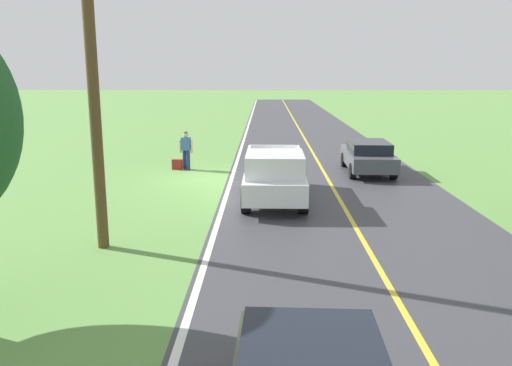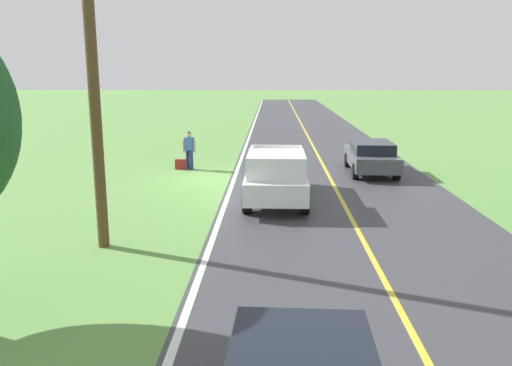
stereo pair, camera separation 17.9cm
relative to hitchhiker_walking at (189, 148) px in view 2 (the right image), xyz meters
The scene contains 9 objects.
ground_plane 2.64m from the hitchhiker_walking, 123.40° to the left, with size 200.00×200.00×0.00m, color #609347.
road_surface 6.59m from the hitchhiker_walking, 161.64° to the left, with size 8.37×120.00×0.00m, color #3D3D42.
lane_edge_line 3.15m from the hitchhiker_walking, 136.71° to the left, with size 0.16×117.60×0.00m, color silver.
lane_centre_line 6.58m from the hitchhiker_walking, 161.64° to the left, with size 0.14×117.60×0.00m, color gold.
hitchhiker_walking is the anchor object (origin of this frame).
suitcase_carried 0.86m from the hitchhiker_walking, ahead, with size 0.20×0.46×0.46m, color maroon.
pickup_truck_passing 7.04m from the hitchhiker_walking, 123.53° to the left, with size 2.13×5.42×1.82m.
sedan_near_oncoming 8.11m from the hitchhiker_walking, behind, with size 2.01×4.44×1.41m.
utility_pole_roadside 11.16m from the hitchhiker_walking, 87.09° to the left, with size 0.28×0.28×8.95m, color brown.
Camera 2 is at (-2.41, 20.96, 4.40)m, focal length 36.17 mm.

